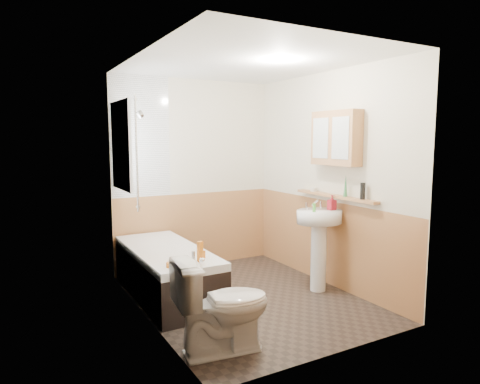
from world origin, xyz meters
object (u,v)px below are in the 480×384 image
(bathtub, at_px, (167,271))
(medicine_cabinet, at_px, (336,138))
(sink, at_px, (319,233))
(pine_shelf, at_px, (335,196))
(toilet, at_px, (222,306))

(bathtub, xyz_separation_m, medicine_cabinet, (1.74, -0.72, 1.45))
(sink, relative_size, pine_shelf, 0.83)
(bathtub, height_order, medicine_cabinet, medicine_cabinet)
(sink, distance_m, pine_shelf, 0.46)
(bathtub, bearing_deg, medicine_cabinet, -22.43)
(toilet, xyz_separation_m, sink, (1.60, 0.74, 0.28))
(toilet, height_order, medicine_cabinet, medicine_cabinet)
(medicine_cabinet, bearing_deg, toilet, -158.57)
(bathtub, relative_size, pine_shelf, 1.36)
(bathtub, bearing_deg, pine_shelf, -21.40)
(bathtub, relative_size, sink, 1.63)
(sink, bearing_deg, bathtub, 159.30)
(toilet, bearing_deg, sink, -57.99)
(bathtub, relative_size, medicine_cabinet, 2.55)
(sink, height_order, pine_shelf, pine_shelf)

